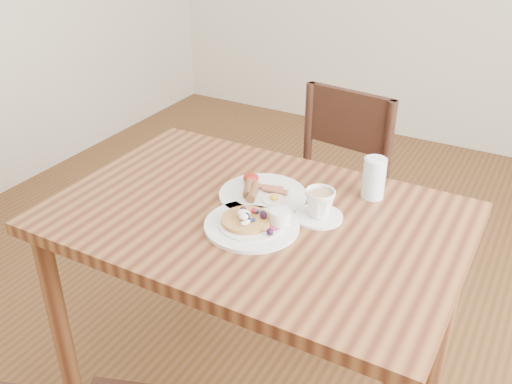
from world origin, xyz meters
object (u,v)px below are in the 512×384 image
(dining_table, at_px, (256,241))
(teacup_saucer, at_px, (319,205))
(chair_far, at_px, (328,191))
(water_glass, at_px, (374,178))
(pancake_plate, at_px, (254,223))
(breakfast_plate, at_px, (261,193))

(dining_table, distance_m, teacup_saucer, 0.23)
(chair_far, xyz_separation_m, water_glass, (0.30, -0.40, 0.32))
(teacup_saucer, bearing_deg, chair_far, 108.89)
(chair_far, bearing_deg, dining_table, 99.37)
(chair_far, relative_size, water_glass, 6.85)
(dining_table, xyz_separation_m, chair_far, (-0.03, 0.66, -0.16))
(water_glass, bearing_deg, pancake_plate, -125.12)
(pancake_plate, bearing_deg, water_glass, 54.88)
(teacup_saucer, relative_size, water_glass, 1.09)
(dining_table, bearing_deg, water_glass, 44.41)
(pancake_plate, relative_size, teacup_saucer, 1.93)
(chair_far, xyz_separation_m, breakfast_plate, (-0.00, -0.57, 0.27))
(chair_far, height_order, teacup_saucer, chair_far)
(water_glass, bearing_deg, teacup_saucer, -115.53)
(dining_table, height_order, teacup_saucer, teacup_saucer)
(pancake_plate, height_order, breakfast_plate, pancake_plate)
(dining_table, xyz_separation_m, pancake_plate, (0.03, -0.07, 0.11))
(chair_far, xyz_separation_m, pancake_plate, (0.06, -0.73, 0.27))
(teacup_saucer, bearing_deg, pancake_plate, -135.77)
(dining_table, distance_m, water_glass, 0.41)
(dining_table, distance_m, chair_far, 0.68)
(pancake_plate, distance_m, breakfast_plate, 0.18)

